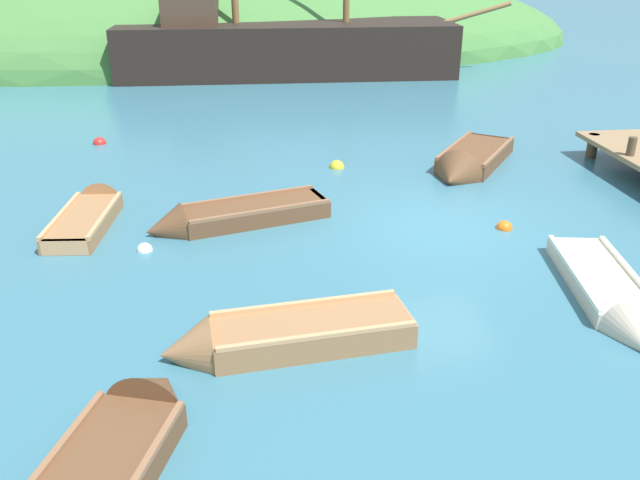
# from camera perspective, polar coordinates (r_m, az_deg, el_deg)

# --- Properties ---
(ground_plane) EXTENTS (120.00, 120.00, 0.00)m
(ground_plane) POSITION_cam_1_polar(r_m,az_deg,el_deg) (13.70, 10.25, 1.10)
(ground_plane) COLOR teal
(shore_hill) EXTENTS (48.54, 25.39, 9.09)m
(shore_hill) POSITION_cam_1_polar(r_m,az_deg,el_deg) (41.01, -14.19, 16.25)
(shore_hill) COLOR #477F3D
(shore_hill) RESTS_ON ground
(sailing_ship) EXTENTS (16.91, 4.48, 11.94)m
(sailing_ship) POSITION_cam_1_polar(r_m,az_deg,el_deg) (29.69, -3.15, 15.70)
(sailing_ship) COLOR black
(sailing_ship) RESTS_ON ground
(rowboat_near_dock) EXTENTS (3.89, 2.01, 0.96)m
(rowboat_near_dock) POSITION_cam_1_polar(r_m,az_deg,el_deg) (13.70, -7.86, 1.81)
(rowboat_near_dock) COLOR brown
(rowboat_near_dock) RESTS_ON ground
(rowboat_outer_right) EXTENTS (3.13, 3.70, 1.20)m
(rowboat_outer_right) POSITION_cam_1_polar(r_m,az_deg,el_deg) (17.40, 12.71, 6.43)
(rowboat_outer_right) COLOR brown
(rowboat_outer_right) RESTS_ON ground
(rowboat_outer_left) EXTENTS (1.23, 3.19, 0.92)m
(rowboat_outer_left) POSITION_cam_1_polar(r_m,az_deg,el_deg) (14.62, -19.13, 2.01)
(rowboat_outer_left) COLOR #9E7047
(rowboat_outer_left) RESTS_ON ground
(rowboat_far) EXTENTS (2.14, 3.86, 1.04)m
(rowboat_far) POSITION_cam_1_polar(r_m,az_deg,el_deg) (7.96, -17.65, -18.01)
(rowboat_far) COLOR brown
(rowboat_far) RESTS_ON ground
(rowboat_center) EXTENTS (3.68, 1.39, 0.95)m
(rowboat_center) POSITION_cam_1_polar(r_m,az_deg,el_deg) (9.55, -3.76, -8.59)
(rowboat_center) COLOR #9E7047
(rowboat_center) RESTS_ON ground
(rowboat_portside) EXTENTS (1.56, 3.63, 0.97)m
(rowboat_portside) POSITION_cam_1_polar(r_m,az_deg,el_deg) (11.62, 23.91, -4.76)
(rowboat_portside) COLOR beige
(rowboat_portside) RESTS_ON ground
(buoy_white) EXTENTS (0.30, 0.30, 0.30)m
(buoy_white) POSITION_cam_1_polar(r_m,az_deg,el_deg) (12.90, -14.90, -0.88)
(buoy_white) COLOR white
(buoy_white) RESTS_ON ground
(buoy_yellow) EXTENTS (0.38, 0.38, 0.38)m
(buoy_yellow) POSITION_cam_1_polar(r_m,az_deg,el_deg) (17.14, 1.46, 6.28)
(buoy_yellow) COLOR yellow
(buoy_yellow) RESTS_ON ground
(buoy_orange) EXTENTS (0.33, 0.33, 0.33)m
(buoy_orange) POSITION_cam_1_polar(r_m,az_deg,el_deg) (13.93, 15.61, 0.97)
(buoy_orange) COLOR orange
(buoy_orange) RESTS_ON ground
(buoy_red) EXTENTS (0.38, 0.38, 0.38)m
(buoy_red) POSITION_cam_1_polar(r_m,az_deg,el_deg) (20.26, -18.48, 7.90)
(buoy_red) COLOR red
(buoy_red) RESTS_ON ground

